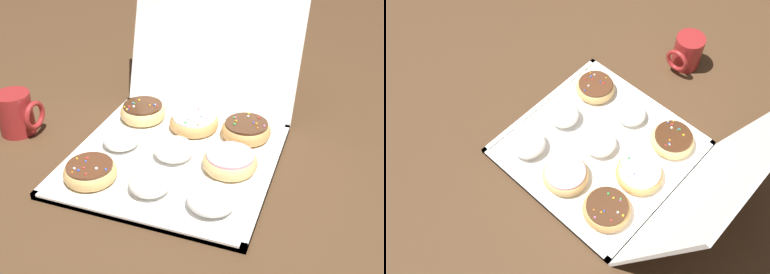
{
  "view_description": "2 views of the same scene",
  "coord_description": "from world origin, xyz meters",
  "views": [
    {
      "loc": [
        0.32,
        -0.77,
        0.58
      ],
      "look_at": [
        0.04,
        0.01,
        0.06
      ],
      "focal_mm": 43.76,
      "sensor_mm": 36.0,
      "label": 1
    },
    {
      "loc": [
        0.47,
        0.36,
        0.97
      ],
      "look_at": [
        0.03,
        -0.05,
        0.04
      ],
      "focal_mm": 41.13,
      "sensor_mm": 36.0,
      "label": 2
    }
  ],
  "objects": [
    {
      "name": "ground_plane",
      "position": [
        0.0,
        0.0,
        0.0
      ],
      "size": [
        3.0,
        3.0,
        0.0
      ],
      "primitive_type": "plane",
      "color": "#4C331E"
    },
    {
      "name": "donut_box",
      "position": [
        0.0,
        0.0,
        0.01
      ],
      "size": [
        0.43,
        0.43,
        0.01
      ],
      "color": "white",
      "rests_on": "ground"
    },
    {
      "name": "box_lid_open",
      "position": [
        0.0,
        0.29,
        0.2
      ],
      "size": [
        0.43,
        0.15,
        0.41
      ],
      "primitive_type": "cube",
      "rotation": [
        1.24,
        0.0,
        0.0
      ],
      "color": "white",
      "rests_on": "ground"
    },
    {
      "name": "sprinkle_donut_0",
      "position": [
        -0.13,
        -0.13,
        0.03
      ],
      "size": [
        0.11,
        0.11,
        0.04
      ],
      "color": "tan",
      "rests_on": "donut_box"
    },
    {
      "name": "powdered_filled_donut_1",
      "position": [
        0.0,
        -0.13,
        0.03
      ],
      "size": [
        0.08,
        0.08,
        0.05
      ],
      "color": "white",
      "rests_on": "donut_box"
    },
    {
      "name": "powdered_filled_donut_2",
      "position": [
        0.13,
        -0.13,
        0.03
      ],
      "size": [
        0.09,
        0.09,
        0.04
      ],
      "color": "white",
      "rests_on": "donut_box"
    },
    {
      "name": "powdered_filled_donut_3",
      "position": [
        -0.13,
        0.0,
        0.03
      ],
      "size": [
        0.08,
        0.08,
        0.04
      ],
      "color": "white",
      "rests_on": "donut_box"
    },
    {
      "name": "powdered_filled_donut_4",
      "position": [
        0.0,
        -0.0,
        0.03
      ],
      "size": [
        0.09,
        0.09,
        0.04
      ],
      "color": "white",
      "rests_on": "donut_box"
    },
    {
      "name": "pink_frosted_donut_5",
      "position": [
        0.12,
        0.0,
        0.03
      ],
      "size": [
        0.11,
        0.11,
        0.04
      ],
      "color": "#E5B770",
      "rests_on": "donut_box"
    },
    {
      "name": "sprinkle_donut_6",
      "position": [
        -0.13,
        0.13,
        0.03
      ],
      "size": [
        0.11,
        0.11,
        0.04
      ],
      "color": "#E5B770",
      "rests_on": "donut_box"
    },
    {
      "name": "sprinkle_donut_7",
      "position": [
        0.0,
        0.13,
        0.03
      ],
      "size": [
        0.12,
        0.12,
        0.04
      ],
      "color": "tan",
      "rests_on": "donut_box"
    },
    {
      "name": "sprinkle_donut_8",
      "position": [
        0.13,
        0.13,
        0.03
      ],
      "size": [
        0.11,
        0.11,
        0.04
      ],
      "color": "tan",
      "rests_on": "donut_box"
    },
    {
      "name": "coffee_mug",
      "position": [
        -0.39,
        -0.01,
        0.05
      ],
      "size": [
        0.1,
        0.08,
        0.1
      ],
      "color": "maroon",
      "rests_on": "ground"
    }
  ]
}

